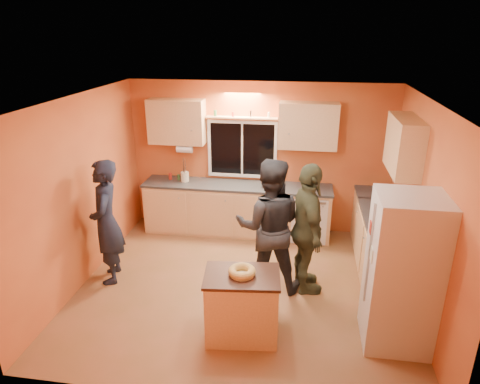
% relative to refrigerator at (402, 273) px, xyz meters
% --- Properties ---
extents(ground, '(4.50, 4.50, 0.00)m').
position_rel_refrigerator_xyz_m(ground, '(-1.89, 0.80, -0.90)').
color(ground, brown).
rests_on(ground, ground).
extents(room_shell, '(4.54, 4.04, 2.61)m').
position_rel_refrigerator_xyz_m(room_shell, '(-1.77, 1.21, 0.72)').
color(room_shell, orange).
rests_on(room_shell, ground).
extents(back_counter, '(4.23, 0.62, 0.90)m').
position_rel_refrigerator_xyz_m(back_counter, '(-1.88, 2.50, -0.45)').
color(back_counter, tan).
rests_on(back_counter, ground).
extents(right_counter, '(0.62, 1.84, 0.90)m').
position_rel_refrigerator_xyz_m(right_counter, '(0.06, 1.30, -0.45)').
color(right_counter, tan).
rests_on(right_counter, ground).
extents(refrigerator, '(0.72, 0.70, 1.80)m').
position_rel_refrigerator_xyz_m(refrigerator, '(0.00, 0.00, 0.00)').
color(refrigerator, silver).
rests_on(refrigerator, ground).
extents(island, '(0.91, 0.67, 0.82)m').
position_rel_refrigerator_xyz_m(island, '(-1.75, -0.19, -0.48)').
color(island, tan).
rests_on(island, ground).
extents(bundt_pastry, '(0.31, 0.31, 0.09)m').
position_rel_refrigerator_xyz_m(bundt_pastry, '(-1.75, -0.19, -0.03)').
color(bundt_pastry, tan).
rests_on(bundt_pastry, island).
extents(person_left, '(0.61, 0.75, 1.78)m').
position_rel_refrigerator_xyz_m(person_left, '(-3.79, 0.75, -0.01)').
color(person_left, black).
rests_on(person_left, ground).
extents(person_center, '(0.97, 0.78, 1.88)m').
position_rel_refrigerator_xyz_m(person_center, '(-1.54, 0.87, 0.04)').
color(person_center, black).
rests_on(person_center, ground).
extents(person_right, '(0.69, 1.14, 1.82)m').
position_rel_refrigerator_xyz_m(person_right, '(-1.03, 0.90, 0.01)').
color(person_right, '#333522').
rests_on(person_right, ground).
extents(mixing_bowl, '(0.36, 0.36, 0.08)m').
position_rel_refrigerator_xyz_m(mixing_bowl, '(-1.66, 2.50, 0.04)').
color(mixing_bowl, black).
rests_on(mixing_bowl, back_counter).
extents(utensil_crock, '(0.14, 0.14, 0.17)m').
position_rel_refrigerator_xyz_m(utensil_crock, '(-3.16, 2.53, 0.09)').
color(utensil_crock, '#EBE7C5').
rests_on(utensil_crock, back_counter).
extents(potted_plant, '(0.35, 0.33, 0.32)m').
position_rel_refrigerator_xyz_m(potted_plant, '(0.13, 0.98, 0.16)').
color(potted_plant, gray).
rests_on(potted_plant, right_counter).
extents(red_box, '(0.19, 0.16, 0.07)m').
position_rel_refrigerator_xyz_m(red_box, '(0.01, 1.97, 0.04)').
color(red_box, '#AC271A').
rests_on(red_box, right_counter).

